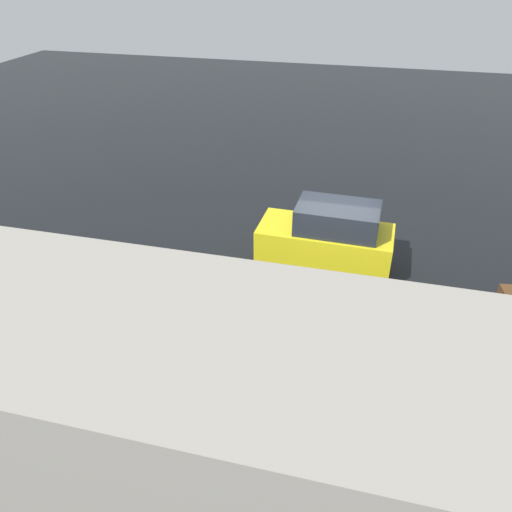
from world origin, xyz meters
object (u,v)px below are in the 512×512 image
at_px(fire_hydrant, 163,293).
at_px(sign_post, 141,283).
at_px(pedestrian, 120,287).
at_px(moving_hatchback, 328,237).

distance_m(fire_hydrant, sign_post, 1.69).
distance_m(fire_hydrant, pedestrian, 1.14).
height_order(fire_hydrant, sign_post, sign_post).
distance_m(moving_hatchback, fire_hydrant, 5.04).
distance_m(pedestrian, sign_post, 1.67).
bearing_deg(moving_hatchback, pedestrian, 33.78).
relative_size(pedestrian, sign_post, 0.51).
height_order(moving_hatchback, pedestrian, moving_hatchback).
bearing_deg(fire_hydrant, moving_hatchback, -143.05).
xyz_separation_m(fire_hydrant, pedestrian, (1.04, 0.37, 0.28)).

